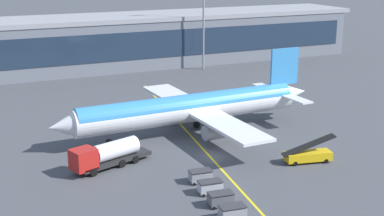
{
  "coord_description": "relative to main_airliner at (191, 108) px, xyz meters",
  "views": [
    {
      "loc": [
        -29.9,
        -58.63,
        25.37
      ],
      "look_at": [
        0.51,
        8.0,
        4.5
      ],
      "focal_mm": 49.74,
      "sensor_mm": 36.0,
      "label": 1
    }
  ],
  "objects": [
    {
      "name": "ground_plane",
      "position": [
        -1.3,
        -10.01,
        -3.92
      ],
      "size": [
        700.0,
        700.0,
        0.0
      ],
      "primitive_type": "plane",
      "color": "#47494F"
    },
    {
      "name": "apron_lead_in_line",
      "position": [
        -1.55,
        -8.01,
        -3.91
      ],
      "size": [
        11.3,
        79.28,
        0.01
      ],
      "primitive_type": "cube",
      "rotation": [
        0.0,
        0.0,
        -0.14
      ],
      "color": "yellow",
      "rests_on": "ground_plane"
    },
    {
      "name": "terminal_building",
      "position": [
        -12.17,
        53.37,
        2.14
      ],
      "size": [
        157.94,
        17.9,
        12.08
      ],
      "color": "slate",
      "rests_on": "ground_plane"
    },
    {
      "name": "main_airliner",
      "position": [
        0.0,
        0.0,
        0.0
      ],
      "size": [
        41.92,
        33.12,
        11.56
      ],
      "color": "white",
      "rests_on": "ground_plane"
    },
    {
      "name": "fuel_tanker",
      "position": [
        -15.24,
        -8.01,
        -2.17
      ],
      "size": [
        11.04,
        5.75,
        3.25
      ],
      "color": "#232326",
      "rests_on": "ground_plane"
    },
    {
      "name": "belt_loader",
      "position": [
        8.75,
        -16.89,
        -2.93
      ],
      "size": [
        7.02,
        3.12,
        3.49
      ],
      "color": "yellow",
      "rests_on": "ground_plane"
    },
    {
      "name": "baggage_cart_0",
      "position": [
        -7.47,
        -26.39,
        -3.13
      ],
      "size": [
        2.8,
        1.87,
        1.48
      ],
      "color": "gray",
      "rests_on": "ground_plane"
    },
    {
      "name": "baggage_cart_1",
      "position": [
        -7.14,
        -23.21,
        -3.13
      ],
      "size": [
        2.8,
        1.87,
        1.48
      ],
      "color": "#595B60",
      "rests_on": "ground_plane"
    },
    {
      "name": "baggage_cart_2",
      "position": [
        -6.8,
        -20.03,
        -3.13
      ],
      "size": [
        2.8,
        1.87,
        1.48
      ],
      "color": "#B2B7BC",
      "rests_on": "ground_plane"
    },
    {
      "name": "baggage_cart_3",
      "position": [
        -6.46,
        -16.85,
        -3.13
      ],
      "size": [
        2.8,
        1.87,
        1.48
      ],
      "color": "gray",
      "rests_on": "ground_plane"
    },
    {
      "name": "apron_light_mast_0",
      "position": [
        21.92,
        41.41,
        11.43
      ],
      "size": [
        2.8,
        0.5,
        26.61
      ],
      "color": "gray",
      "rests_on": "ground_plane"
    }
  ]
}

